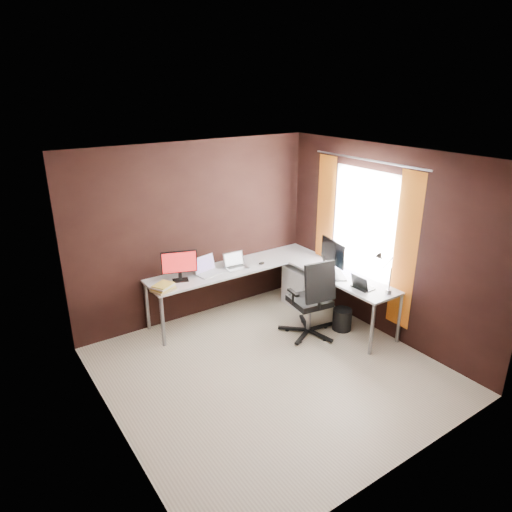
% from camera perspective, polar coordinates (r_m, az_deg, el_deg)
% --- Properties ---
extents(room, '(3.60, 3.60, 2.50)m').
position_cam_1_polar(room, '(5.20, 4.64, -0.88)').
color(room, '#C4B798').
rests_on(room, ground).
extents(desk, '(2.65, 2.25, 0.73)m').
position_cam_1_polar(desk, '(6.42, 2.55, -2.28)').
color(desk, silver).
rests_on(desk, ground).
extents(drawer_pedestal, '(0.42, 0.50, 0.60)m').
position_cam_1_polar(drawer_pedestal, '(6.99, 5.82, -3.76)').
color(drawer_pedestal, silver).
rests_on(drawer_pedestal, ground).
extents(monitor_left, '(0.46, 0.20, 0.41)m').
position_cam_1_polar(monitor_left, '(6.09, -9.56, -1.00)').
color(monitor_left, black).
rests_on(monitor_left, desk).
extents(monitor_right, '(0.17, 0.54, 0.45)m').
position_cam_1_polar(monitor_right, '(6.39, 9.59, 0.30)').
color(monitor_right, black).
rests_on(monitor_right, desk).
extents(laptop_white, '(0.40, 0.32, 0.23)m').
position_cam_1_polar(laptop_white, '(6.33, -6.11, -1.72)').
color(laptop_white, silver).
rests_on(laptop_white, desk).
extents(laptop_silver, '(0.33, 0.24, 0.21)m').
position_cam_1_polar(laptop_silver, '(6.50, -2.60, -1.04)').
color(laptop_silver, silver).
rests_on(laptop_silver, desk).
extents(laptop_black_big, '(0.45, 0.49, 0.27)m').
position_cam_1_polar(laptop_black_big, '(6.29, 9.31, -1.96)').
color(laptop_black_big, black).
rests_on(laptop_black_big, desk).
extents(laptop_black_small, '(0.19, 0.27, 0.18)m').
position_cam_1_polar(laptop_black_small, '(5.99, 13.07, -3.60)').
color(laptop_black_small, black).
rests_on(laptop_black_small, desk).
extents(book_stack, '(0.33, 0.30, 0.09)m').
position_cam_1_polar(book_stack, '(5.90, -11.51, -3.87)').
color(book_stack, tan).
rests_on(book_stack, desk).
extents(mouse_left, '(0.08, 0.06, 0.03)m').
position_cam_1_polar(mouse_left, '(5.97, -10.33, -3.77)').
color(mouse_left, black).
rests_on(mouse_left, desk).
extents(mouse_corner, '(0.10, 0.08, 0.04)m').
position_cam_1_polar(mouse_corner, '(6.61, 0.71, -0.91)').
color(mouse_corner, black).
rests_on(mouse_corner, desk).
extents(desk_lamp, '(0.18, 0.21, 0.54)m').
position_cam_1_polar(desk_lamp, '(5.81, 15.66, -1.49)').
color(desk_lamp, slate).
rests_on(desk_lamp, desk).
extents(office_chair, '(0.62, 0.62, 1.10)m').
position_cam_1_polar(office_chair, '(6.18, 6.84, -7.06)').
color(office_chair, black).
rests_on(office_chair, ground).
extents(wastebasket, '(0.29, 0.29, 0.30)m').
position_cam_1_polar(wastebasket, '(6.44, 10.71, -7.78)').
color(wastebasket, black).
rests_on(wastebasket, ground).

